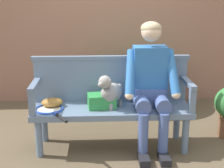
{
  "coord_description": "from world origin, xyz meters",
  "views": [
    {
      "loc": [
        -0.16,
        -3.14,
        1.6
      ],
      "look_at": [
        0.0,
        0.0,
        0.7
      ],
      "focal_mm": 51.78,
      "sensor_mm": 36.0,
      "label": 1
    }
  ],
  "objects": [
    {
      "name": "dog_on_bench",
      "position": [
        -0.02,
        -0.02,
        0.63
      ],
      "size": [
        0.31,
        0.33,
        0.36
      ],
      "color": "gray",
      "rests_on": "garden_bench"
    },
    {
      "name": "sports_bag",
      "position": [
        -0.11,
        0.01,
        0.52
      ],
      "size": [
        0.3,
        0.23,
        0.14
      ],
      "primitive_type": "cube",
      "rotation": [
        0.0,
        0.0,
        0.12
      ],
      "color": "#2D8E42",
      "rests_on": "garden_bench"
    },
    {
      "name": "hedge_bush_far_left",
      "position": [
        0.03,
        1.36,
        0.32
      ],
      "size": [
        0.8,
        0.73,
        0.64
      ],
      "primitive_type": "ellipsoid",
      "color": "#337538",
      "rests_on": "ground"
    },
    {
      "name": "bench_armrest_left_end",
      "position": [
        -0.78,
        -0.09,
        0.65
      ],
      "size": [
        0.06,
        0.48,
        0.28
      ],
      "color": "slate",
      "rests_on": "garden_bench"
    },
    {
      "name": "baseball_glove",
      "position": [
        -0.62,
        0.05,
        0.49
      ],
      "size": [
        0.23,
        0.19,
        0.09
      ],
      "primitive_type": "ellipsoid",
      "rotation": [
        0.0,
        0.0,
        0.08
      ],
      "color": "#9E6B2D",
      "rests_on": "garden_bench"
    },
    {
      "name": "brick_garden_fence",
      "position": [
        0.0,
        1.7,
        1.07
      ],
      "size": [
        8.0,
        0.3,
        2.14
      ],
      "primitive_type": "cube",
      "color": "#936651",
      "rests_on": "ground"
    },
    {
      "name": "bench_armrest_right_end",
      "position": [
        0.78,
        -0.09,
        0.65
      ],
      "size": [
        0.06,
        0.48,
        0.28
      ],
      "color": "slate",
      "rests_on": "garden_bench"
    },
    {
      "name": "hedge_bush_mid_right",
      "position": [
        0.53,
        1.29,
        0.37
      ],
      "size": [
        1.16,
        1.14,
        0.74
      ],
      "primitive_type": "ellipsoid",
      "color": "#286B2D",
      "rests_on": "ground"
    },
    {
      "name": "person_seated",
      "position": [
        0.39,
        -0.01,
        0.72
      ],
      "size": [
        0.56,
        0.64,
        1.32
      ],
      "color": "black",
      "rests_on": "ground"
    },
    {
      "name": "garden_bench",
      "position": [
        0.0,
        0.0,
        0.39
      ],
      "size": [
        1.63,
        0.48,
        0.45
      ],
      "color": "slate",
      "rests_on": "ground"
    },
    {
      "name": "ground_plane",
      "position": [
        0.0,
        0.0,
        0.0
      ],
      "size": [
        40.0,
        40.0,
        0.0
      ],
      "primitive_type": "plane",
      "color": "brown"
    },
    {
      "name": "tennis_racket",
      "position": [
        -0.63,
        -0.07,
        0.46
      ],
      "size": [
        0.42,
        0.57,
        0.03
      ],
      "color": "blue",
      "rests_on": "garden_bench"
    },
    {
      "name": "bench_backrest",
      "position": [
        0.0,
        0.21,
        0.7
      ],
      "size": [
        1.67,
        0.06,
        0.5
      ],
      "color": "slate",
      "rests_on": "garden_bench"
    }
  ]
}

